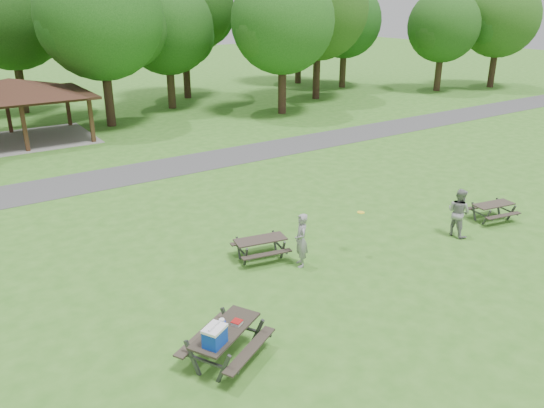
{
  "coord_description": "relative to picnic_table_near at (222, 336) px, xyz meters",
  "views": [
    {
      "loc": [
        -8.73,
        -10.48,
        8.09
      ],
      "look_at": [
        1.0,
        4.0,
        1.3
      ],
      "focal_mm": 35.0,
      "sensor_mm": 36.0,
      "label": 1
    }
  ],
  "objects": [
    {
      "name": "ground",
      "position": [
        3.93,
        1.27,
        -0.8
      ],
      "size": [
        160.0,
        160.0,
        0.0
      ],
      "primitive_type": "plane",
      "color": "#377321",
      "rests_on": "ground"
    },
    {
      "name": "asphalt_path",
      "position": [
        3.93,
        15.27,
        -0.79
      ],
      "size": [
        120.0,
        3.2,
        0.02
      ],
      "primitive_type": "cube",
      "color": "#434345",
      "rests_on": "ground"
    },
    {
      "name": "pavilion",
      "position": [
        -0.07,
        25.27,
        2.27
      ],
      "size": [
        8.6,
        7.01,
        3.76
      ],
      "color": "#381E14",
      "rests_on": "ground"
    },
    {
      "name": "tree_row_e",
      "position": [
        6.03,
        26.3,
        5.98
      ],
      "size": [
        8.4,
        8.0,
        11.02
      ],
      "color": "black",
      "rests_on": "ground"
    },
    {
      "name": "tree_row_f",
      "position": [
        12.02,
        29.8,
        5.04
      ],
      "size": [
        7.35,
        7.0,
        9.55
      ],
      "color": "#322316",
      "rests_on": "ground"
    },
    {
      "name": "tree_row_g",
      "position": [
        18.02,
        23.3,
        5.53
      ],
      "size": [
        7.77,
        7.4,
        10.25
      ],
      "color": "#301D15",
      "rests_on": "ground"
    },
    {
      "name": "tree_row_h",
      "position": [
        24.03,
        26.8,
        6.23
      ],
      "size": [
        8.61,
        8.2,
        11.37
      ],
      "color": "black",
      "rests_on": "ground"
    },
    {
      "name": "tree_row_i",
      "position": [
        30.01,
        30.3,
        5.11
      ],
      "size": [
        7.14,
        6.8,
        9.52
      ],
      "color": "#302215",
      "rests_on": "ground"
    },
    {
      "name": "tree_row_j",
      "position": [
        36.01,
        23.8,
        4.76
      ],
      "size": [
        6.72,
        6.4,
        8.96
      ],
      "color": "#302115",
      "rests_on": "ground"
    },
    {
      "name": "tree_deep_b",
      "position": [
        2.03,
        34.3,
        6.09
      ],
      "size": [
        8.4,
        8.0,
        11.13
      ],
      "color": "#301F15",
      "rests_on": "ground"
    },
    {
      "name": "tree_deep_c",
      "position": [
        15.03,
        33.3,
        6.65
      ],
      "size": [
        8.82,
        8.4,
        11.9
      ],
      "color": "black",
      "rests_on": "ground"
    },
    {
      "name": "tree_deep_d",
      "position": [
        28.03,
        34.8,
        6.23
      ],
      "size": [
        8.4,
        8.0,
        11.27
      ],
      "color": "black",
      "rests_on": "ground"
    },
    {
      "name": "tree_flank_right",
      "position": [
        42.02,
        22.3,
        5.36
      ],
      "size": [
        7.56,
        7.2,
        9.97
      ],
      "color": "black",
      "rests_on": "ground"
    },
    {
      "name": "picnic_table_near",
      "position": [
        0.0,
        0.0,
        0.0
      ],
      "size": [
        2.52,
        2.37,
        1.39
      ],
      "color": "#29231D",
      "rests_on": "ground"
    },
    {
      "name": "picnic_table_middle",
      "position": [
        3.69,
        4.11,
        -0.25
      ],
      "size": [
        1.93,
        1.66,
        0.74
      ],
      "color": "#312823",
      "rests_on": "ground"
    },
    {
      "name": "picnic_table_far",
      "position": [
        12.96,
        1.83,
        -0.28
      ],
      "size": [
        1.83,
        1.58,
        0.7
      ],
      "color": "#312A23",
      "rests_on": "ground"
    },
    {
      "name": "frisbee_in_flight",
      "position": [
        6.61,
        2.53,
        0.73
      ],
      "size": [
        0.26,
        0.26,
        0.02
      ],
      "color": "yellow",
      "rests_on": "ground"
    },
    {
      "name": "frisbee_thrower",
      "position": [
        4.51,
        2.98,
        0.1
      ],
      "size": [
        0.66,
        0.77,
        1.79
      ],
      "primitive_type": "imported",
      "rotation": [
        0.0,
        0.0,
        -1.99
      ],
      "color": "gray",
      "rests_on": "ground"
    },
    {
      "name": "frisbee_catcher",
      "position": [
        10.63,
        1.69,
        0.1
      ],
      "size": [
        0.69,
        0.88,
        1.79
      ],
      "primitive_type": "imported",
      "rotation": [
        0.0,
        0.0,
        1.58
      ],
      "color": "gray",
      "rests_on": "ground"
    }
  ]
}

